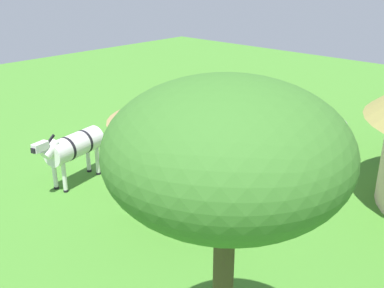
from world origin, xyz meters
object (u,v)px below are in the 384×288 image
(patio_chair_east_end, at_px, (204,166))
(guest_behind_table, at_px, (177,141))
(shade_umbrella, at_px, (185,106))
(standing_watcher, at_px, (175,112))
(patio_chair_near_lawn, at_px, (131,189))
(patio_dining_table, at_px, (185,181))
(striped_lounge_chair, at_px, (235,163))
(zebra_nearest_camera, at_px, (73,147))
(guest_beside_umbrella, at_px, (160,141))
(patio_chair_near_hut, at_px, (225,206))
(zebra_by_umbrella, at_px, (228,100))
(zebra_toward_hut, at_px, (321,121))
(acacia_tree_left_background, at_px, (227,155))

(patio_chair_east_end, relative_size, guest_behind_table, 0.53)
(shade_umbrella, height_order, standing_watcher, shade_umbrella)
(patio_chair_east_end, bearing_deg, patio_chair_near_lawn, 58.66)
(patio_dining_table, bearing_deg, striped_lounge_chair, -171.68)
(shade_umbrella, bearing_deg, patio_chair_east_end, -159.53)
(zebra_nearest_camera, bearing_deg, guest_behind_table, -140.85)
(guest_beside_umbrella, bearing_deg, guest_behind_table, -156.76)
(patio_chair_near_hut, xyz_separation_m, zebra_by_umbrella, (-5.29, -4.18, 0.44))
(patio_dining_table, distance_m, zebra_toward_hut, 5.26)
(patio_chair_near_lawn, bearing_deg, striped_lounge_chair, 123.39)
(patio_chair_near_lawn, height_order, zebra_nearest_camera, zebra_nearest_camera)
(patio_chair_near_lawn, bearing_deg, zebra_by_umbrella, 150.68)
(guest_behind_table, height_order, zebra_toward_hut, guest_behind_table)
(patio_chair_east_end, distance_m, standing_watcher, 3.32)
(patio_chair_near_lawn, distance_m, acacia_tree_left_background, 6.37)
(patio_dining_table, height_order, patio_chair_near_lawn, patio_chair_near_lawn)
(patio_dining_table, bearing_deg, zebra_by_umbrella, -150.89)
(standing_watcher, xyz_separation_m, zebra_by_umbrella, (-2.31, 0.33, -0.03))
(patio_dining_table, xyz_separation_m, patio_chair_near_lawn, (0.94, -0.85, -0.14))
(guest_behind_table, bearing_deg, patio_chair_east_end, 134.10)
(patio_dining_table, bearing_deg, zebra_nearest_camera, -71.23)
(patio_chair_near_lawn, distance_m, zebra_nearest_camera, 2.22)
(standing_watcher, height_order, zebra_by_umbrella, standing_watcher)
(zebra_toward_hut, bearing_deg, patio_dining_table, -153.99)
(patio_chair_near_lawn, xyz_separation_m, guest_behind_table, (-2.01, -0.46, 0.51))
(zebra_by_umbrella, bearing_deg, patio_chair_near_hut, -47.11)
(patio_chair_near_hut, height_order, acacia_tree_left_background, acacia_tree_left_background)
(guest_beside_umbrella, distance_m, striped_lounge_chair, 2.18)
(shade_umbrella, xyz_separation_m, striped_lounge_chair, (-2.34, -0.34, -2.24))
(patio_chair_near_hut, height_order, guest_behind_table, guest_behind_table)
(patio_chair_near_lawn, height_order, patio_chair_east_end, same)
(guest_beside_umbrella, distance_m, zebra_by_umbrella, 4.57)
(patio_chair_near_hut, xyz_separation_m, zebra_nearest_camera, (0.96, -4.28, 0.48))
(patio_chair_near_lawn, distance_m, patio_chair_near_hut, 2.29)
(patio_chair_near_hut, bearing_deg, striped_lounge_chair, 36.61)
(guest_beside_umbrella, bearing_deg, acacia_tree_left_background, 133.94)
(zebra_by_umbrella, distance_m, zebra_toward_hut, 3.59)
(standing_watcher, xyz_separation_m, striped_lounge_chair, (0.57, 2.90, -0.73))
(zebra_by_umbrella, height_order, zebra_toward_hut, zebra_toward_hut)
(patio_chair_near_lawn, distance_m, striped_lounge_chair, 3.33)
(patio_dining_table, relative_size, striped_lounge_chair, 1.88)
(shade_umbrella, bearing_deg, standing_watcher, -131.91)
(patio_dining_table, bearing_deg, shade_umbrella, 180.00)
(patio_chair_near_lawn, relative_size, patio_chair_east_end, 1.00)
(patio_dining_table, xyz_separation_m, standing_watcher, (-2.91, -3.25, 0.32))
(shade_umbrella, xyz_separation_m, patio_chair_east_end, (-1.19, -0.44, -1.97))
(guest_behind_table, xyz_separation_m, zebra_toward_hut, (-4.13, 1.99, -0.01))
(zebra_by_umbrella, bearing_deg, patio_chair_east_end, -53.98)
(patio_dining_table, distance_m, guest_beside_umbrella, 1.93)
(shade_umbrella, distance_m, patio_chair_near_lawn, 2.35)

